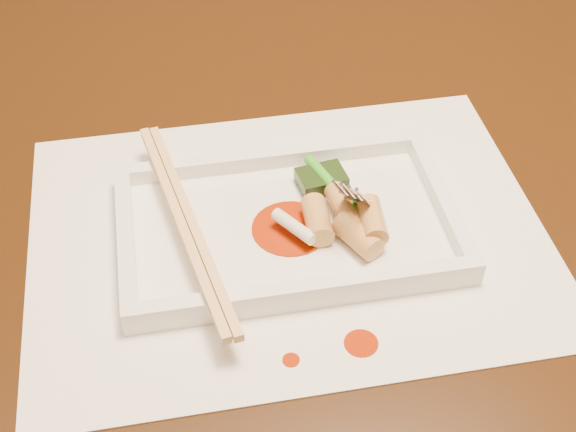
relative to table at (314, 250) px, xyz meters
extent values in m
cube|color=black|center=(0.00, 0.00, 0.08)|extent=(1.40, 0.90, 0.04)
cube|color=white|center=(-0.04, -0.07, 0.10)|extent=(0.40, 0.30, 0.00)
cylinder|color=#A02504|center=(-0.01, -0.19, 0.10)|extent=(0.02, 0.02, 0.00)
cylinder|color=#A02504|center=(-0.06, -0.19, 0.10)|extent=(0.01, 0.01, 0.00)
cube|color=white|center=(-0.04, -0.07, 0.11)|extent=(0.26, 0.16, 0.01)
cube|color=white|center=(-0.04, 0.00, 0.12)|extent=(0.26, 0.01, 0.01)
cube|color=white|center=(-0.04, -0.15, 0.12)|extent=(0.26, 0.01, 0.01)
cube|color=white|center=(-0.16, -0.07, 0.12)|extent=(0.01, 0.14, 0.01)
cube|color=white|center=(0.09, -0.07, 0.12)|extent=(0.01, 0.14, 0.01)
cube|color=black|center=(0.00, -0.03, 0.12)|extent=(0.04, 0.03, 0.01)
cylinder|color=#EAEACC|center=(-0.04, -0.09, 0.12)|extent=(0.03, 0.04, 0.01)
cylinder|color=#2B9A18|center=(0.00, -0.05, 0.12)|extent=(0.04, 0.08, 0.01)
cube|color=#E0AF70|center=(-0.12, -0.07, 0.13)|extent=(0.05, 0.23, 0.01)
cube|color=#E0AF70|center=(-0.11, -0.07, 0.13)|extent=(0.05, 0.23, 0.01)
cylinder|color=#A02504|center=(-0.04, -0.08, 0.11)|extent=(0.06, 0.06, 0.00)
cylinder|color=tan|center=(-0.02, -0.08, 0.12)|extent=(0.02, 0.04, 0.02)
cylinder|color=tan|center=(0.01, -0.10, 0.12)|extent=(0.04, 0.04, 0.02)
cylinder|color=tan|center=(0.02, -0.10, 0.13)|extent=(0.02, 0.04, 0.02)
cylinder|color=tan|center=(0.01, -0.07, 0.12)|extent=(0.02, 0.05, 0.02)
camera|label=1|loc=(-0.12, -0.51, 0.55)|focal=50.00mm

